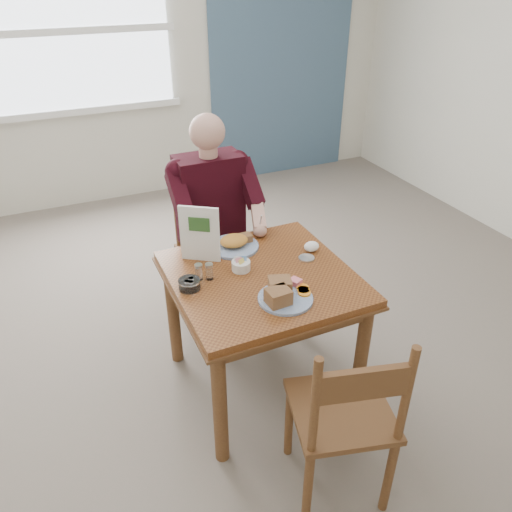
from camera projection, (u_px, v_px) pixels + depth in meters
name	position (u px, v px, depth m)	size (l,w,h in m)	color
floor	(261.00, 381.00, 2.93)	(6.00, 6.00, 0.00)	#75665E
wall_back	(125.00, 52.00, 4.56)	(5.50, 5.50, 0.00)	beige
accent_panel	(282.00, 42.00, 5.11)	(1.60, 0.02, 2.80)	#405D77
lemon_wedge	(273.00, 299.00, 2.34)	(0.05, 0.04, 0.03)	gold
napkin	(311.00, 246.00, 2.74)	(0.09, 0.07, 0.05)	white
metal_dish	(306.00, 258.00, 2.68)	(0.09, 0.09, 0.01)	silver
window	(76.00, 31.00, 4.29)	(1.72, 0.04, 1.42)	white
table	(262.00, 292.00, 2.61)	(0.92, 0.92, 0.75)	brown
chair_far	(211.00, 249.00, 3.31)	(0.42, 0.42, 0.95)	brown
chair_near	(345.00, 416.00, 2.10)	(0.51, 0.51, 0.95)	brown
diner	(214.00, 209.00, 3.07)	(0.53, 0.56, 1.39)	tan
near_plate	(283.00, 294.00, 2.35)	(0.29, 0.28, 0.09)	white
far_plate	(235.00, 243.00, 2.77)	(0.28, 0.28, 0.07)	white
caddy	(241.00, 266.00, 2.57)	(0.11, 0.11, 0.07)	white
shakers	(204.00, 272.00, 2.49)	(0.10, 0.07, 0.09)	white
creamer	(189.00, 284.00, 2.43)	(0.13, 0.13, 0.05)	white
menu	(200.00, 234.00, 2.59)	(0.18, 0.13, 0.31)	white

